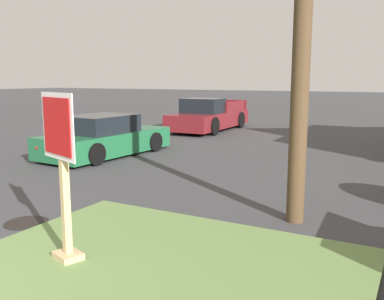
{
  "coord_description": "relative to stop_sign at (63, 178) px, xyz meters",
  "views": [
    {
      "loc": [
        4.85,
        -1.3,
        2.33
      ],
      "look_at": [
        1.46,
        4.92,
        1.14
      ],
      "focal_mm": 39.91,
      "sensor_mm": 36.0,
      "label": 1
    }
  ],
  "objects": [
    {
      "name": "stop_sign",
      "position": [
        0.0,
        0.0,
        0.0
      ],
      "size": [
        0.76,
        0.38,
        2.09
      ],
      "color": "tan",
      "rests_on": "grass_corner_patch"
    },
    {
      "name": "manhole_cover",
      "position": [
        -1.74,
        0.85,
        -1.12
      ],
      "size": [
        0.7,
        0.7,
        0.02
      ],
      "primitive_type": "cylinder",
      "color": "black",
      "rests_on": "ground"
    },
    {
      "name": "parked_sedan_green",
      "position": [
        -4.69,
        6.35,
        -0.58
      ],
      "size": [
        2.07,
        4.4,
        1.25
      ],
      "color": "#1E6038",
      "rests_on": "ground"
    },
    {
      "name": "pickup_truck_maroon",
      "position": [
        -4.76,
        13.63,
        -0.51
      ],
      "size": [
        2.14,
        5.21,
        1.48
      ],
      "color": "maroon",
      "rests_on": "ground"
    }
  ]
}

